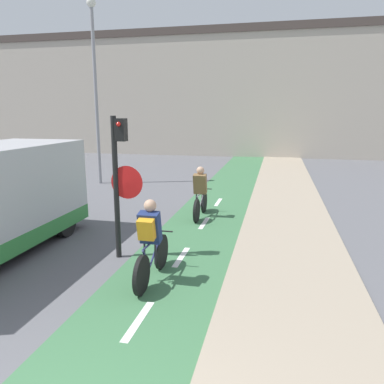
{
  "coord_description": "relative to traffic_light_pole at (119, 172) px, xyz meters",
  "views": [
    {
      "loc": [
        1.84,
        -1.61,
        2.97
      ],
      "look_at": [
        0.0,
        6.5,
        1.2
      ],
      "focal_mm": 35.0,
      "sensor_mm": 36.0,
      "label": 1
    }
  ],
  "objects": [
    {
      "name": "building_row_background",
      "position": [
        1.21,
        21.17,
        2.46
      ],
      "size": [
        60.0,
        5.2,
        8.53
      ],
      "color": "#B2A899",
      "rests_on": "ground_plane"
    },
    {
      "name": "traffic_light_pole",
      "position": [
        0.0,
        0.0,
        0.0
      ],
      "size": [
        0.67,
        0.25,
        2.91
      ],
      "color": "black",
      "rests_on": "ground_plane"
    },
    {
      "name": "cyclist_far",
      "position": [
        0.98,
        3.33,
        -1.15
      ],
      "size": [
        0.46,
        1.73,
        1.48
      ],
      "color": "black",
      "rests_on": "ground_plane"
    },
    {
      "name": "cyclist_near",
      "position": [
        0.96,
        -0.97,
        -1.1
      ],
      "size": [
        0.46,
        1.78,
        1.51
      ],
      "color": "black",
      "rests_on": "ground_plane"
    },
    {
      "name": "street_lamp_far",
      "position": [
        -4.29,
        7.65,
        2.63
      ],
      "size": [
        0.36,
        0.36,
        7.35
      ],
      "color": "gray",
      "rests_on": "ground_plane"
    }
  ]
}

